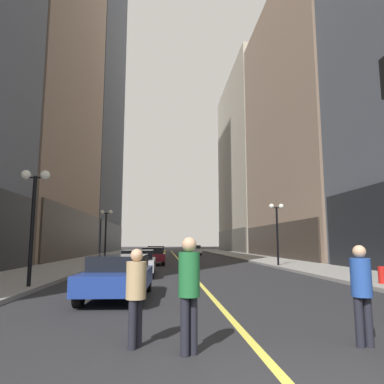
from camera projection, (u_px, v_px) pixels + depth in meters
name	position (u px, v px, depth m)	size (l,w,h in m)	color
ground_plane	(178.00, 258.00, 37.77)	(200.00, 200.00, 0.00)	#262628
sidewalk_left	(99.00, 258.00, 37.12)	(4.50, 78.00, 0.15)	gray
sidewalk_right	(253.00, 257.00, 38.44)	(4.50, 78.00, 0.15)	gray
lane_centre_stripe	(178.00, 258.00, 37.77)	(0.16, 70.00, 0.01)	#E5D64C
building_left_far	(92.00, 24.00, 67.25)	(10.38, 26.00, 86.16)	#4C515B
building_right_mid	(331.00, 124.00, 40.82)	(14.40, 24.00, 30.58)	gray
building_right_far	(261.00, 164.00, 66.06)	(12.30, 26.00, 32.76)	#B7AD99
car_blue	(119.00, 275.00, 11.11)	(2.00, 4.43, 1.32)	navy
car_silver	(138.00, 262.00, 18.44)	(1.75, 4.46, 1.32)	#B7B7BC
car_maroon	(153.00, 255.00, 27.60)	(1.90, 4.04, 1.32)	maroon
car_yellow	(156.00, 252.00, 37.34)	(1.96, 4.47, 1.32)	yellow
car_white	(194.00, 250.00, 48.14)	(1.84, 4.36, 1.32)	silver
pedestrian_in_green_parka	(189.00, 285.00, 5.59)	(0.47, 0.47, 1.81)	black
pedestrian_in_blue_hoodie	(361.00, 287.00, 6.01)	(0.35, 0.35, 1.68)	black
pedestrian_in_tan_trench	(136.00, 290.00, 5.95)	(0.47, 0.47, 1.62)	black
street_lamp_left_near	(34.00, 201.00, 13.18)	(1.06, 0.36, 4.43)	black
street_lamp_left_far	(106.00, 224.00, 29.75)	(1.06, 0.36, 4.43)	black
street_lamp_right_mid	(277.00, 220.00, 24.84)	(1.06, 0.36, 4.43)	black
fire_hydrant_right	(382.00, 277.00, 13.65)	(0.28, 0.28, 0.80)	red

